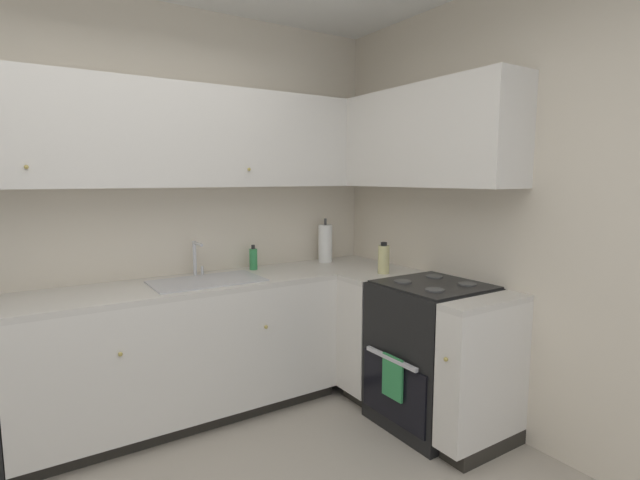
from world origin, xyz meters
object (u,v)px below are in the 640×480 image
at_px(oven_range, 432,353).
at_px(paper_towel_roll, 325,243).
at_px(soap_bottle, 253,259).
at_px(oil_bottle, 384,259).

distance_m(oven_range, paper_towel_roll, 1.22).
relative_size(oven_range, paper_towel_roll, 2.94).
distance_m(soap_bottle, paper_towel_roll, 0.62).
distance_m(soap_bottle, oil_bottle, 0.94).
bearing_deg(oven_range, soap_bottle, 123.69).
height_order(oven_range, soap_bottle, soap_bottle).
bearing_deg(oil_bottle, paper_towel_roll, 98.47).
distance_m(oven_range, oil_bottle, 0.71).
distance_m(paper_towel_roll, oil_bottle, 0.61).
relative_size(oven_range, oil_bottle, 4.77).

